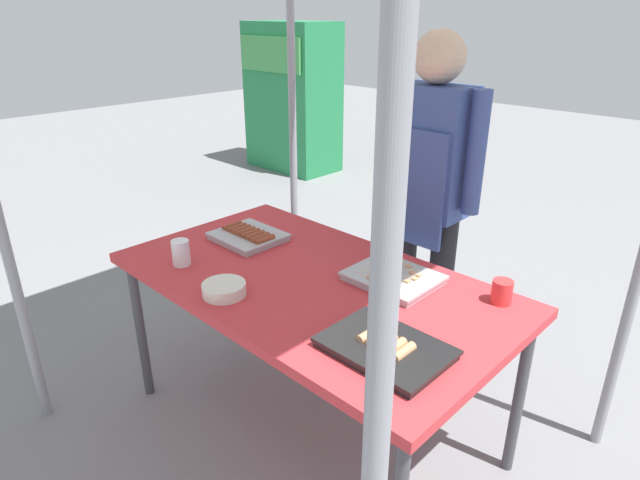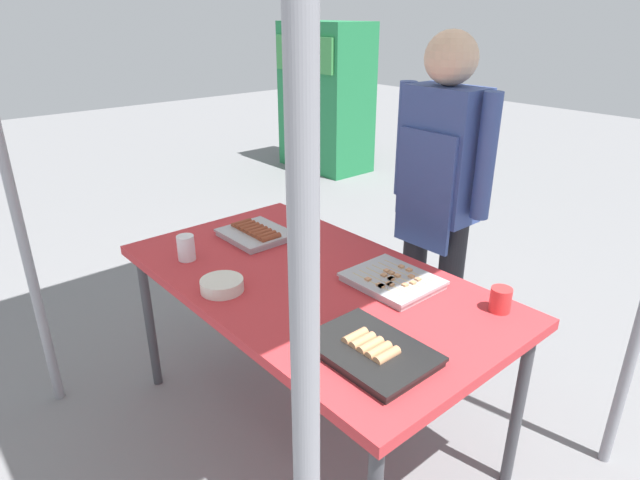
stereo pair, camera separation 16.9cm
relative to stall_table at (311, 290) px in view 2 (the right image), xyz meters
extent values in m
plane|color=slate|center=(0.00, 0.00, -0.70)|extent=(18.00, 18.00, 0.00)
cube|color=#C63338|center=(0.00, 0.00, 0.03)|extent=(1.60, 0.90, 0.04)
cylinder|color=#3F3F44|center=(-0.74, -0.39, -0.34)|extent=(0.04, 0.04, 0.71)
cylinder|color=#3F3F44|center=(-0.74, 0.39, -0.34)|extent=(0.04, 0.04, 0.71)
cylinder|color=#3F3F44|center=(0.74, 0.39, -0.34)|extent=(0.04, 0.04, 0.71)
cylinder|color=gray|center=(-0.95, -0.80, 0.49)|extent=(0.04, 0.04, 2.37)
cylinder|color=gray|center=(0.95, -0.80, 0.49)|extent=(0.04, 0.04, 2.37)
cylinder|color=gray|center=(-0.95, 0.80, 0.49)|extent=(0.04, 0.04, 2.37)
cube|color=black|center=(0.52, -0.19, 0.06)|extent=(0.37, 0.26, 0.02)
cube|color=black|center=(0.52, -0.19, 0.08)|extent=(0.38, 0.27, 0.01)
cylinder|color=tan|center=(0.45, -0.19, 0.09)|extent=(0.03, 0.09, 0.03)
cylinder|color=tan|center=(0.49, -0.19, 0.09)|extent=(0.03, 0.09, 0.03)
cylinder|color=tan|center=(0.52, -0.19, 0.09)|extent=(0.03, 0.09, 0.03)
cylinder|color=tan|center=(0.55, -0.19, 0.09)|extent=(0.03, 0.09, 0.03)
cylinder|color=tan|center=(0.59, -0.19, 0.09)|extent=(0.03, 0.09, 0.03)
cube|color=#ADADB2|center=(0.25, 0.20, 0.06)|extent=(0.32, 0.27, 0.02)
cube|color=#ADADB2|center=(0.25, 0.20, 0.08)|extent=(0.33, 0.28, 0.01)
cylinder|color=tan|center=(0.25, 0.11, 0.08)|extent=(0.25, 0.01, 0.01)
cube|color=tan|center=(0.26, 0.11, 0.08)|extent=(0.02, 0.02, 0.02)
cube|color=tan|center=(0.28, 0.11, 0.08)|extent=(0.02, 0.02, 0.02)
cube|color=tan|center=(0.28, 0.11, 0.08)|extent=(0.02, 0.02, 0.02)
cube|color=tan|center=(0.20, 0.11, 0.08)|extent=(0.02, 0.02, 0.02)
cylinder|color=tan|center=(0.25, 0.15, 0.08)|extent=(0.25, 0.01, 0.01)
cube|color=tan|center=(0.28, 0.15, 0.08)|extent=(0.02, 0.02, 0.02)
cube|color=tan|center=(0.29, 0.15, 0.08)|extent=(0.02, 0.02, 0.02)
cylinder|color=tan|center=(0.25, 0.19, 0.08)|extent=(0.25, 0.01, 0.01)
cube|color=tan|center=(0.33, 0.19, 0.08)|extent=(0.02, 0.02, 0.02)
cube|color=tan|center=(0.22, 0.19, 0.08)|extent=(0.02, 0.02, 0.02)
cube|color=tan|center=(0.26, 0.19, 0.08)|extent=(0.02, 0.02, 0.02)
cube|color=tan|center=(0.26, 0.19, 0.08)|extent=(0.02, 0.02, 0.02)
cylinder|color=tan|center=(0.25, 0.22, 0.08)|extent=(0.25, 0.01, 0.01)
cube|color=tan|center=(0.26, 0.22, 0.08)|extent=(0.02, 0.02, 0.02)
cube|color=tan|center=(0.34, 0.22, 0.08)|extent=(0.02, 0.02, 0.02)
cube|color=tan|center=(0.23, 0.22, 0.08)|extent=(0.02, 0.02, 0.02)
cube|color=tan|center=(0.20, 0.22, 0.08)|extent=(0.02, 0.02, 0.02)
cylinder|color=tan|center=(0.25, 0.26, 0.08)|extent=(0.25, 0.01, 0.01)
cube|color=tan|center=(0.30, 0.26, 0.08)|extent=(0.02, 0.02, 0.02)
cube|color=tan|center=(0.33, 0.26, 0.08)|extent=(0.02, 0.02, 0.02)
cylinder|color=tan|center=(0.25, 0.29, 0.08)|extent=(0.25, 0.01, 0.01)
cube|color=tan|center=(0.21, 0.29, 0.08)|extent=(0.02, 0.02, 0.02)
cube|color=tan|center=(0.25, 0.29, 0.08)|extent=(0.02, 0.02, 0.02)
cube|color=#ADADB2|center=(-0.48, 0.07, 0.06)|extent=(0.29, 0.26, 0.02)
cube|color=#ADADB2|center=(-0.48, 0.07, 0.08)|extent=(0.30, 0.27, 0.01)
cylinder|color=brown|center=(-0.60, 0.07, 0.09)|extent=(0.03, 0.10, 0.03)
cylinder|color=brown|center=(-0.56, 0.07, 0.09)|extent=(0.03, 0.10, 0.03)
cylinder|color=brown|center=(-0.53, 0.07, 0.09)|extent=(0.03, 0.10, 0.03)
cylinder|color=brown|center=(-0.50, 0.07, 0.09)|extent=(0.03, 0.10, 0.03)
cylinder|color=brown|center=(-0.46, 0.07, 0.09)|extent=(0.03, 0.10, 0.03)
cylinder|color=brown|center=(-0.43, 0.07, 0.09)|extent=(0.03, 0.10, 0.03)
cylinder|color=brown|center=(-0.40, 0.07, 0.09)|extent=(0.03, 0.10, 0.03)
cylinder|color=brown|center=(-0.36, 0.07, 0.09)|extent=(0.03, 0.10, 0.03)
cylinder|color=silver|center=(-0.14, -0.32, 0.08)|extent=(0.16, 0.16, 0.05)
cylinder|color=white|center=(-0.48, -0.29, 0.11)|extent=(0.07, 0.07, 0.11)
cylinder|color=red|center=(0.63, 0.34, 0.10)|extent=(0.07, 0.07, 0.09)
cylinder|color=black|center=(-0.07, 0.74, -0.28)|extent=(0.12, 0.12, 0.84)
cylinder|color=black|center=(0.15, 0.74, -0.28)|extent=(0.12, 0.12, 0.84)
cube|color=#384C8C|center=(0.04, 0.74, 0.44)|extent=(0.34, 0.20, 0.59)
cube|color=#384C8C|center=(0.04, 0.63, 0.29)|extent=(0.30, 0.02, 0.53)
cylinder|color=#384C8C|center=(-0.18, 0.74, 0.47)|extent=(0.08, 0.08, 0.53)
cylinder|color=#384C8C|center=(0.26, 0.74, 0.47)|extent=(0.08, 0.08, 0.53)
sphere|color=#D8B293|center=(0.04, 0.74, 0.85)|extent=(0.23, 0.23, 0.23)
cube|color=#237F47|center=(-3.21, 2.91, 0.11)|extent=(1.03, 0.60, 1.62)
cube|color=#3F994C|center=(-3.21, 2.59, 0.59)|extent=(0.92, 0.03, 0.36)
camera|label=1|loc=(1.34, -1.33, 1.03)|focal=30.11mm
camera|label=2|loc=(1.46, -1.21, 1.03)|focal=30.11mm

